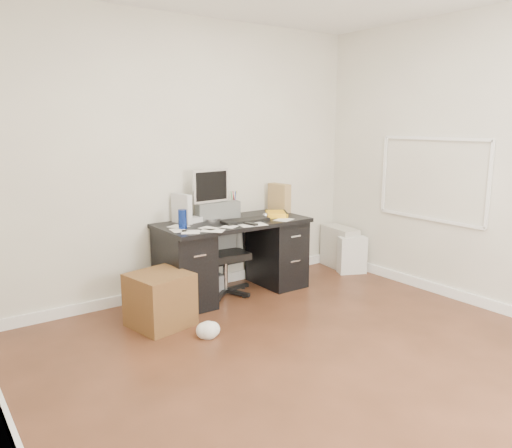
{
  "coord_description": "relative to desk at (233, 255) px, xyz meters",
  "views": [
    {
      "loc": [
        -2.31,
        -2.41,
        1.7
      ],
      "look_at": [
        0.26,
        1.2,
        0.8
      ],
      "focal_mm": 35.0,
      "sensor_mm": 36.0,
      "label": 1
    }
  ],
  "objects": [
    {
      "name": "travel_mug",
      "position": [
        -0.57,
        -0.04,
        0.44
      ],
      "size": [
        0.1,
        0.1,
        0.18
      ],
      "primitive_type": "cylinder",
      "rotation": [
        0.0,
        0.0,
        -0.33
      ],
      "color": "navy",
      "rests_on": "desk"
    },
    {
      "name": "yellow_book",
      "position": [
        0.5,
        -0.05,
        0.37
      ],
      "size": [
        0.31,
        0.33,
        0.05
      ],
      "primitive_type": "cube",
      "rotation": [
        0.0,
        0.0,
        -0.53
      ],
      "color": "yellow",
      "rests_on": "desk"
    },
    {
      "name": "ground",
      "position": [
        -0.3,
        -1.65,
        -0.4
      ],
      "size": [
        4.0,
        4.0,
        0.0
      ],
      "primitive_type": "plane",
      "color": "#402314",
      "rests_on": "ground"
    },
    {
      "name": "desk_printer",
      "position": [
        -0.26,
        0.16,
        -0.3
      ],
      "size": [
        0.35,
        0.29,
        0.2
      ],
      "primitive_type": "cube",
      "rotation": [
        0.0,
        0.0,
        0.04
      ],
      "color": "#5E5E62",
      "rests_on": "ground"
    },
    {
      "name": "white_binder",
      "position": [
        -0.46,
        0.19,
        0.49
      ],
      "size": [
        0.16,
        0.26,
        0.28
      ],
      "primitive_type": "cube",
      "rotation": [
        0.0,
        0.0,
        0.22
      ],
      "color": "silver",
      "rests_on": "desk"
    },
    {
      "name": "office_chair",
      "position": [
        -0.07,
        0.04,
        0.06
      ],
      "size": [
        0.57,
        0.57,
        0.92
      ],
      "primitive_type": null,
      "rotation": [
        0.0,
        0.0,
        -0.1
      ],
      "color": "#585B59",
      "rests_on": "ground"
    },
    {
      "name": "desk",
      "position": [
        0.0,
        0.0,
        0.0
      ],
      "size": [
        1.5,
        0.7,
        0.75
      ],
      "color": "black",
      "rests_on": "ground"
    },
    {
      "name": "pen_cup",
      "position": [
        0.16,
        0.24,
        0.48
      ],
      "size": [
        0.11,
        0.11,
        0.26
      ],
      "primitive_type": null,
      "rotation": [
        0.0,
        0.0,
        0.01
      ],
      "color": "#573319",
      "rests_on": "desk"
    },
    {
      "name": "magazine_file",
      "position": [
        0.69,
        0.14,
        0.5
      ],
      "size": [
        0.16,
        0.27,
        0.31
      ],
      "primitive_type": "cube",
      "rotation": [
        0.0,
        0.0,
        0.11
      ],
      "color": "#A27B4E",
      "rests_on": "desk"
    },
    {
      "name": "computer_mouse",
      "position": [
        0.34,
        -0.08,
        0.38
      ],
      "size": [
        0.06,
        0.06,
        0.05
      ],
      "primitive_type": "sphere",
      "rotation": [
        0.0,
        0.0,
        -0.08
      ],
      "color": "silver",
      "rests_on": "desk"
    },
    {
      "name": "loose_papers",
      "position": [
        -0.2,
        -0.05,
        0.35
      ],
      "size": [
        1.1,
        0.6,
        0.0
      ],
      "primitive_type": null,
      "color": "silver",
      "rests_on": "desk"
    },
    {
      "name": "shopping_bag",
      "position": [
        1.49,
        -0.2,
        -0.19
      ],
      "size": [
        0.38,
        0.33,
        0.42
      ],
      "primitive_type": "cube",
      "rotation": [
        0.0,
        0.0,
        -0.42
      ],
      "color": "silver",
      "rests_on": "ground"
    },
    {
      "name": "room_shell",
      "position": [
        -0.27,
        -1.62,
        1.26
      ],
      "size": [
        4.02,
        4.02,
        2.71
      ],
      "color": "beige",
      "rests_on": "ground"
    },
    {
      "name": "pc_tower",
      "position": [
        1.54,
        0.05,
        -0.15
      ],
      "size": [
        0.29,
        0.52,
        0.49
      ],
      "primitive_type": "cube",
      "rotation": [
        0.0,
        0.0,
        -0.14
      ],
      "color": "beige",
      "rests_on": "ground"
    },
    {
      "name": "lcd_monitor",
      "position": [
        -0.14,
        0.18,
        0.61
      ],
      "size": [
        0.42,
        0.26,
        0.52
      ],
      "primitive_type": null,
      "rotation": [
        0.0,
        0.0,
        0.07
      ],
      "color": "silver",
      "rests_on": "desk"
    },
    {
      "name": "paper_remote",
      "position": [
        0.05,
        -0.26,
        0.36
      ],
      "size": [
        0.29,
        0.25,
        0.02
      ],
      "primitive_type": null,
      "rotation": [
        0.0,
        0.0,
        -0.17
      ],
      "color": "silver",
      "rests_on": "desk"
    },
    {
      "name": "wicker_basket",
      "position": [
        -0.95,
        -0.32,
        -0.17
      ],
      "size": [
        0.54,
        0.54,
        0.46
      ],
      "primitive_type": "cube",
      "rotation": [
        0.0,
        0.0,
        0.2
      ],
      "color": "#492D16",
      "rests_on": "ground"
    },
    {
      "name": "keyboard",
      "position": [
        0.07,
        -0.12,
        0.36
      ],
      "size": [
        0.49,
        0.18,
        0.03
      ],
      "primitive_type": "cube",
      "rotation": [
        0.0,
        0.0,
        -0.03
      ],
      "color": "black",
      "rests_on": "desk"
    }
  ]
}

